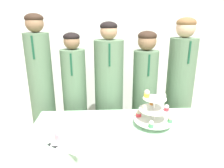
{
  "coord_description": "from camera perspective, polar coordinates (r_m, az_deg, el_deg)",
  "views": [
    {
      "loc": [
        -0.17,
        -1.13,
        1.55
      ],
      "look_at": [
        -0.08,
        0.36,
        1.08
      ],
      "focal_mm": 32.0,
      "sensor_mm": 36.0,
      "label": 1
    }
  ],
  "objects": [
    {
      "name": "cake_knife",
      "position": [
        1.48,
        -15.28,
        -17.18
      ],
      "size": [
        0.23,
        0.16,
        0.01
      ],
      "rotation": [
        0.0,
        0.0,
        -0.57
      ],
      "color": "silver",
      "rests_on": "table"
    },
    {
      "name": "student_1",
      "position": [
        2.25,
        -10.44,
        -5.26
      ],
      "size": [
        0.26,
        0.26,
        1.45
      ],
      "color": "#567556",
      "rests_on": "ground_plane"
    },
    {
      "name": "wall_back",
      "position": [
        2.81,
        0.11,
        13.37
      ],
      "size": [
        9.0,
        0.06,
        2.7
      ],
      "color": "silver",
      "rests_on": "ground_plane"
    },
    {
      "name": "student_3",
      "position": [
        2.27,
        9.14,
        -4.4
      ],
      "size": [
        0.26,
        0.27,
        1.46
      ],
      "color": "#567556",
      "rests_on": "ground_plane"
    },
    {
      "name": "cupcake_stand",
      "position": [
        1.68,
        11.66,
        -7.44
      ],
      "size": [
        0.32,
        0.32,
        0.3
      ],
      "color": "silver",
      "rests_on": "table"
    },
    {
      "name": "student_2",
      "position": [
        2.22,
        -0.86,
        -4.22
      ],
      "size": [
        0.31,
        0.31,
        1.55
      ],
      "color": "#567556",
      "rests_on": "ground_plane"
    },
    {
      "name": "student_4",
      "position": [
        2.37,
        18.52,
        -2.84
      ],
      "size": [
        0.29,
        0.3,
        1.59
      ],
      "color": "#567556",
      "rests_on": "ground_plane"
    },
    {
      "name": "round_cake",
      "position": [
        1.54,
        -12.71,
        -13.39
      ],
      "size": [
        0.2,
        0.2,
        0.1
      ],
      "color": "white",
      "rests_on": "table"
    },
    {
      "name": "table",
      "position": [
        1.89,
        2.67,
        -21.54
      ],
      "size": [
        1.48,
        0.66,
        0.72
      ],
      "color": "#A8DBB2",
      "rests_on": "ground_plane"
    },
    {
      "name": "student_0",
      "position": [
        2.28,
        -19.27,
        -2.99
      ],
      "size": [
        0.25,
        0.26,
        1.63
      ],
      "color": "#567556",
      "rests_on": "ground_plane"
    }
  ]
}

